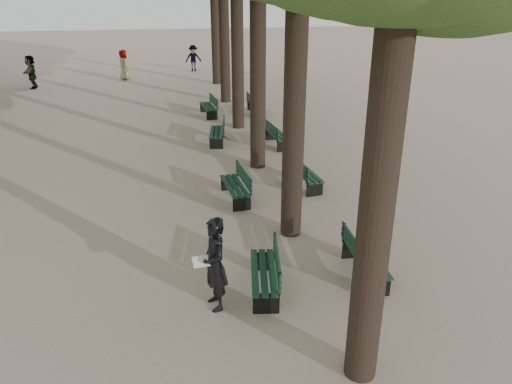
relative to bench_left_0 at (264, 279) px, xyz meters
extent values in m
plane|color=tan|center=(-0.37, -0.58, -0.27)|extent=(120.00, 120.00, 0.00)
cylinder|color=#33261C|center=(1.13, -2.58, 3.48)|extent=(0.52, 0.52, 7.50)
cylinder|color=#33261C|center=(1.13, 2.42, 3.48)|extent=(0.52, 0.52, 7.50)
cylinder|color=#33261C|center=(1.13, 7.42, 3.48)|extent=(0.52, 0.52, 7.50)
cylinder|color=#33261C|center=(1.13, 12.42, 3.48)|extent=(0.52, 0.52, 7.50)
cylinder|color=#33261C|center=(1.13, 17.42, 3.48)|extent=(0.52, 0.52, 7.50)
cylinder|color=#33261C|center=(1.13, 22.42, 3.48)|extent=(0.52, 0.52, 7.50)
cube|color=black|center=(-0.02, 0.00, -0.05)|extent=(0.76, 1.85, 0.45)
cube|color=black|center=(-0.02, 0.00, 0.18)|extent=(0.78, 1.86, 0.04)
cube|color=black|center=(0.26, -0.04, 0.45)|extent=(0.29, 1.79, 0.40)
cube|color=black|center=(-0.02, 4.70, -0.05)|extent=(0.71, 1.85, 0.45)
cube|color=black|center=(-0.02, 4.70, 0.18)|extent=(0.73, 1.85, 0.04)
cube|color=black|center=(0.26, 4.73, 0.45)|extent=(0.23, 1.79, 0.40)
cube|color=black|center=(-0.02, 10.33, -0.05)|extent=(0.76, 1.85, 0.45)
cube|color=black|center=(-0.02, 10.33, 0.18)|extent=(0.78, 1.86, 0.04)
cube|color=black|center=(0.26, 10.29, 0.45)|extent=(0.29, 1.79, 0.40)
cube|color=black|center=(-0.02, 14.59, -0.05)|extent=(0.74, 1.85, 0.45)
cube|color=black|center=(-0.02, 14.59, 0.18)|extent=(0.76, 1.85, 0.04)
cube|color=black|center=(0.26, 14.63, 0.45)|extent=(0.26, 1.79, 0.40)
cube|color=black|center=(2.28, 0.18, -0.05)|extent=(0.55, 1.81, 0.45)
cube|color=black|center=(2.28, 0.18, 0.18)|extent=(0.57, 1.81, 0.04)
cube|color=black|center=(2.00, 0.19, 0.45)|extent=(0.07, 1.80, 0.40)
cube|color=black|center=(2.28, 5.36, -0.05)|extent=(0.77, 1.85, 0.45)
cube|color=black|center=(2.28, 5.36, 0.18)|extent=(0.78, 1.86, 0.04)
cube|color=black|center=(2.01, 5.32, 0.45)|extent=(0.29, 1.79, 0.40)
cube|color=black|center=(2.28, 9.58, -0.05)|extent=(0.74, 1.85, 0.45)
cube|color=black|center=(2.28, 9.58, 0.18)|extent=(0.76, 1.85, 0.04)
cube|color=black|center=(2.01, 9.54, 0.45)|extent=(0.26, 1.79, 0.40)
cube|color=black|center=(2.28, 14.55, -0.05)|extent=(0.60, 1.82, 0.45)
cube|color=black|center=(2.28, 14.55, 0.18)|extent=(0.62, 1.82, 0.04)
cube|color=black|center=(2.00, 14.54, 0.45)|extent=(0.12, 1.80, 0.40)
imported|color=black|center=(-1.04, -0.37, 0.69)|extent=(0.56, 0.84, 1.93)
cube|color=white|center=(-1.29, -0.37, 0.78)|extent=(0.37, 0.29, 0.12)
imported|color=#262628|center=(-4.57, 24.66, 0.66)|extent=(0.52, 0.96, 1.87)
imported|color=#262628|center=(-0.04, 27.18, 0.61)|extent=(1.17, 0.49, 1.76)
imported|color=#262628|center=(6.12, 22.82, 0.51)|extent=(0.89, 0.86, 1.57)
imported|color=#262628|center=(-9.71, 22.73, 0.68)|extent=(0.44, 1.79, 1.91)
camera|label=1|loc=(-1.62, -8.63, 5.74)|focal=35.00mm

